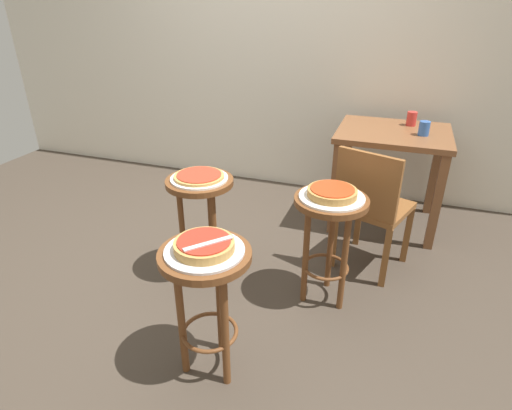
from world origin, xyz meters
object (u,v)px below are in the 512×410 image
at_px(pizza_server_knife, 208,243).
at_px(stool_middle, 201,204).
at_px(pizza_foreground, 204,245).
at_px(cup_far_edge, 412,119).
at_px(serving_plate_middle, 199,178).
at_px(dining_table, 392,149).
at_px(stool_foreground, 207,284).
at_px(serving_plate_foreground, 205,251).
at_px(stool_leftside, 329,225).
at_px(cup_near_edge, 424,128).
at_px(pizza_leftside, 332,192).
at_px(pizza_middle, 199,176).
at_px(wooden_chair, 371,206).
at_px(serving_plate_leftside, 332,197).

bearing_deg(pizza_server_knife, stool_middle, 70.41).
bearing_deg(pizza_foreground, cup_far_edge, 68.69).
height_order(serving_plate_middle, dining_table, dining_table).
distance_m(stool_foreground, serving_plate_foreground, 0.17).
xyz_separation_m(serving_plate_middle, stool_leftside, (0.79, 0.00, -0.17)).
height_order(cup_near_edge, cup_far_edge, cup_far_edge).
height_order(pizza_leftside, cup_near_edge, cup_near_edge).
xyz_separation_m(stool_foreground, pizza_server_knife, (0.03, -0.02, 0.23)).
xyz_separation_m(serving_plate_middle, cup_near_edge, (1.25, 1.07, 0.13)).
height_order(pizza_leftside, dining_table, dining_table).
relative_size(stool_leftside, cup_far_edge, 6.37).
xyz_separation_m(stool_leftside, pizza_leftside, (-0.00, 0.00, 0.20)).
height_order(pizza_middle, cup_far_edge, cup_far_edge).
bearing_deg(cup_far_edge, cup_near_edge, -69.49).
bearing_deg(wooden_chair, serving_plate_leftside, -115.74).
relative_size(stool_foreground, pizza_foreground, 2.59).
relative_size(serving_plate_middle, pizza_leftside, 1.28).
xyz_separation_m(stool_foreground, pizza_foreground, (0.00, 0.00, 0.20)).
bearing_deg(stool_foreground, pizza_leftside, 59.63).
distance_m(serving_plate_middle, serving_plate_leftside, 0.79).
height_order(stool_middle, stool_leftside, same).
bearing_deg(pizza_server_knife, cup_near_edge, 16.19).
bearing_deg(cup_near_edge, dining_table, 164.64).
bearing_deg(serving_plate_leftside, wooden_chair, 64.26).
relative_size(cup_near_edge, cup_far_edge, 0.95).
bearing_deg(serving_plate_middle, pizza_foreground, -62.14).
height_order(cup_far_edge, wooden_chair, cup_far_edge).
height_order(stool_middle, pizza_server_knife, pizza_server_knife).
height_order(stool_leftside, pizza_leftside, pizza_leftside).
bearing_deg(pizza_leftside, cup_near_edge, 66.76).
height_order(stool_middle, wooden_chair, wooden_chair).
relative_size(dining_table, pizza_server_knife, 3.69).
distance_m(cup_far_edge, wooden_chair, 0.98).
height_order(stool_foreground, cup_far_edge, cup_far_edge).
distance_m(pizza_middle, pizza_server_knife, 0.84).
bearing_deg(stool_leftside, stool_foreground, -120.37).
relative_size(stool_leftside, dining_table, 0.83).
distance_m(stool_leftside, pizza_leftside, 0.20).
bearing_deg(serving_plate_foreground, stool_leftside, 59.63).
bearing_deg(wooden_chair, pizza_foreground, -118.73).
relative_size(pizza_foreground, pizza_leftside, 0.97).
distance_m(stool_leftside, wooden_chair, 0.45).
relative_size(pizza_foreground, serving_plate_leftside, 0.73).
bearing_deg(cup_far_edge, stool_leftside, -105.79).
distance_m(pizza_leftside, cup_near_edge, 1.16).
distance_m(pizza_middle, cup_far_edge, 1.75).
distance_m(serving_plate_foreground, serving_plate_middle, 0.80).
height_order(stool_middle, cup_near_edge, cup_near_edge).
bearing_deg(stool_foreground, serving_plate_middle, 117.86).
bearing_deg(cup_near_edge, cup_far_edge, 110.51).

